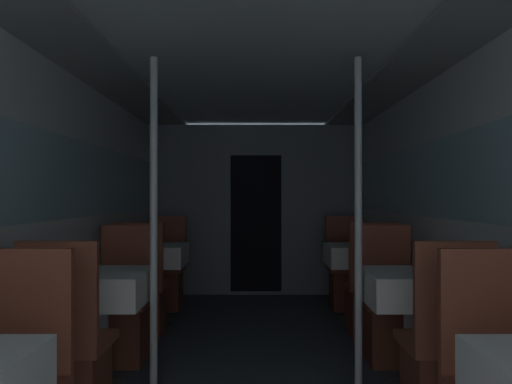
{
  "coord_description": "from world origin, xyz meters",
  "views": [
    {
      "loc": [
        -0.0,
        -0.86,
        1.24
      ],
      "look_at": [
        -0.01,
        2.91,
        1.27
      ],
      "focal_mm": 35.0,
      "sensor_mm": 36.0,
      "label": 1
    }
  ],
  "objects_px": {
    "chair_left_near_1": "(71,370)",
    "support_pole_left_1": "(156,223)",
    "chair_left_near_2": "(145,301)",
    "chair_right_near_2": "(371,301)",
    "dining_table_right_2": "(359,258)",
    "chair_right_far_2": "(349,281)",
    "dining_table_left_1": "(102,292)",
    "dining_table_right_1": "(414,292)",
    "chair_right_near_1": "(445,371)",
    "chair_left_far_1": "(124,320)",
    "support_pole_right_1": "(360,223)",
    "dining_table_left_2": "(157,258)",
    "chair_left_far_2": "(167,281)",
    "chair_right_far_1": "(391,320)"
  },
  "relations": [
    {
      "from": "dining_table_left_2",
      "to": "support_pole_right_1",
      "type": "distance_m",
      "value": 2.45
    },
    {
      "from": "chair_left_near_1",
      "to": "support_pole_left_1",
      "type": "height_order",
      "value": "support_pole_left_1"
    },
    {
      "from": "dining_table_left_1",
      "to": "support_pole_left_1",
      "type": "distance_m",
      "value": 0.56
    },
    {
      "from": "chair_right_near_2",
      "to": "chair_right_far_1",
      "type": "bearing_deg",
      "value": -90.0
    },
    {
      "from": "chair_left_near_2",
      "to": "chair_right_near_2",
      "type": "xyz_separation_m",
      "value": [
        2.01,
        0.0,
        0.0
      ]
    },
    {
      "from": "chair_right_far_2",
      "to": "chair_left_near_1",
      "type": "bearing_deg",
      "value": 54.6
    },
    {
      "from": "support_pole_left_1",
      "to": "support_pole_right_1",
      "type": "relative_size",
      "value": 1.0
    },
    {
      "from": "support_pole_left_1",
      "to": "dining_table_right_1",
      "type": "height_order",
      "value": "support_pole_left_1"
    },
    {
      "from": "chair_left_near_1",
      "to": "dining_table_right_2",
      "type": "distance_m",
      "value": 3.06
    },
    {
      "from": "chair_left_far_1",
      "to": "support_pole_right_1",
      "type": "distance_m",
      "value": 1.91
    },
    {
      "from": "chair_left_near_1",
      "to": "support_pole_left_1",
      "type": "relative_size",
      "value": 0.47
    },
    {
      "from": "chair_left_near_1",
      "to": "chair_left_far_1",
      "type": "distance_m",
      "value": 1.08
    },
    {
      "from": "support_pole_left_1",
      "to": "dining_table_right_2",
      "type": "height_order",
      "value": "support_pole_left_1"
    },
    {
      "from": "dining_table_left_1",
      "to": "chair_left_far_1",
      "type": "relative_size",
      "value": 0.74
    },
    {
      "from": "chair_left_far_2",
      "to": "chair_right_near_1",
      "type": "relative_size",
      "value": 1.0
    },
    {
      "from": "chair_left_near_1",
      "to": "dining_table_right_1",
      "type": "distance_m",
      "value": 2.1
    },
    {
      "from": "support_pole_left_1",
      "to": "chair_left_near_2",
      "type": "relative_size",
      "value": 2.11
    },
    {
      "from": "chair_left_far_2",
      "to": "support_pole_right_1",
      "type": "distance_m",
      "value": 2.93
    },
    {
      "from": "chair_left_far_1",
      "to": "dining_table_right_1",
      "type": "distance_m",
      "value": 2.1
    },
    {
      "from": "dining_table_left_1",
      "to": "support_pole_right_1",
      "type": "relative_size",
      "value": 0.35
    },
    {
      "from": "dining_table_right_1",
      "to": "chair_left_near_1",
      "type": "bearing_deg",
      "value": -164.98
    },
    {
      "from": "chair_left_near_1",
      "to": "support_pole_left_1",
      "type": "distance_m",
      "value": 0.99
    },
    {
      "from": "support_pole_left_1",
      "to": "chair_right_near_2",
      "type": "relative_size",
      "value": 2.11
    },
    {
      "from": "chair_left_far_2",
      "to": "chair_right_far_1",
      "type": "bearing_deg",
      "value": 138.96
    },
    {
      "from": "dining_table_left_2",
      "to": "chair_right_near_2",
      "type": "distance_m",
      "value": 2.1
    },
    {
      "from": "support_pole_right_1",
      "to": "chair_right_far_2",
      "type": "relative_size",
      "value": 2.11
    },
    {
      "from": "dining_table_right_2",
      "to": "chair_right_far_2",
      "type": "relative_size",
      "value": 0.74
    },
    {
      "from": "dining_table_left_1",
      "to": "dining_table_left_2",
      "type": "distance_m",
      "value": 1.75
    },
    {
      "from": "support_pole_right_1",
      "to": "chair_right_far_2",
      "type": "bearing_deg",
      "value": 81.45
    },
    {
      "from": "support_pole_left_1",
      "to": "chair_right_near_2",
      "type": "xyz_separation_m",
      "value": [
        1.66,
        1.21,
        -0.76
      ]
    },
    {
      "from": "chair_right_near_2",
      "to": "chair_right_far_2",
      "type": "relative_size",
      "value": 1.0
    },
    {
      "from": "chair_left_near_2",
      "to": "support_pole_right_1",
      "type": "relative_size",
      "value": 0.47
    },
    {
      "from": "chair_left_far_2",
      "to": "chair_right_near_2",
      "type": "xyz_separation_m",
      "value": [
        2.01,
        -1.08,
        0.0
      ]
    },
    {
      "from": "dining_table_right_1",
      "to": "chair_right_near_1",
      "type": "distance_m",
      "value": 0.62
    },
    {
      "from": "dining_table_left_1",
      "to": "chair_left_near_2",
      "type": "xyz_separation_m",
      "value": [
        -0.0,
        1.21,
        -0.31
      ]
    },
    {
      "from": "chair_left_near_2",
      "to": "dining_table_right_2",
      "type": "height_order",
      "value": "chair_left_near_2"
    },
    {
      "from": "dining_table_left_2",
      "to": "dining_table_right_2",
      "type": "bearing_deg",
      "value": 0.0
    },
    {
      "from": "dining_table_left_2",
      "to": "chair_left_far_2",
      "type": "height_order",
      "value": "chair_left_far_2"
    },
    {
      "from": "support_pole_left_1",
      "to": "dining_table_left_2",
      "type": "distance_m",
      "value": 1.84
    },
    {
      "from": "chair_right_near_1",
      "to": "dining_table_left_1",
      "type": "bearing_deg",
      "value": 164.98
    },
    {
      "from": "dining_table_left_1",
      "to": "support_pole_left_1",
      "type": "xyz_separation_m",
      "value": [
        0.34,
        -0.0,
        0.45
      ]
    },
    {
      "from": "chair_right_near_1",
      "to": "chair_right_far_1",
      "type": "relative_size",
      "value": 1.0
    },
    {
      "from": "chair_left_far_1",
      "to": "chair_right_near_2",
      "type": "distance_m",
      "value": 2.12
    },
    {
      "from": "support_pole_right_1",
      "to": "chair_right_near_2",
      "type": "height_order",
      "value": "support_pole_right_1"
    },
    {
      "from": "support_pole_left_1",
      "to": "dining_table_left_2",
      "type": "height_order",
      "value": "support_pole_left_1"
    },
    {
      "from": "support_pole_left_1",
      "to": "dining_table_right_2",
      "type": "relative_size",
      "value": 2.83
    },
    {
      "from": "chair_left_near_2",
      "to": "chair_right_near_2",
      "type": "height_order",
      "value": "same"
    },
    {
      "from": "dining_table_right_2",
      "to": "chair_right_far_2",
      "type": "bearing_deg",
      "value": 90.0
    },
    {
      "from": "dining_table_left_1",
      "to": "dining_table_right_1",
      "type": "relative_size",
      "value": 1.0
    },
    {
      "from": "support_pole_left_1",
      "to": "chair_left_near_2",
      "type": "distance_m",
      "value": 1.47
    }
  ]
}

